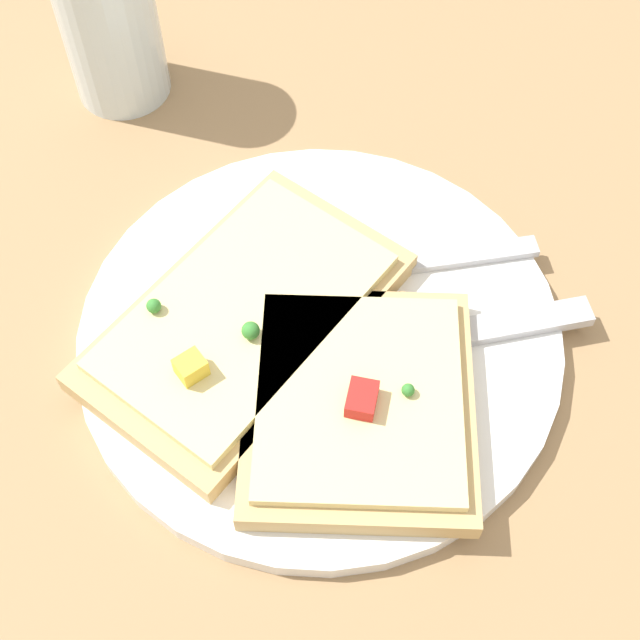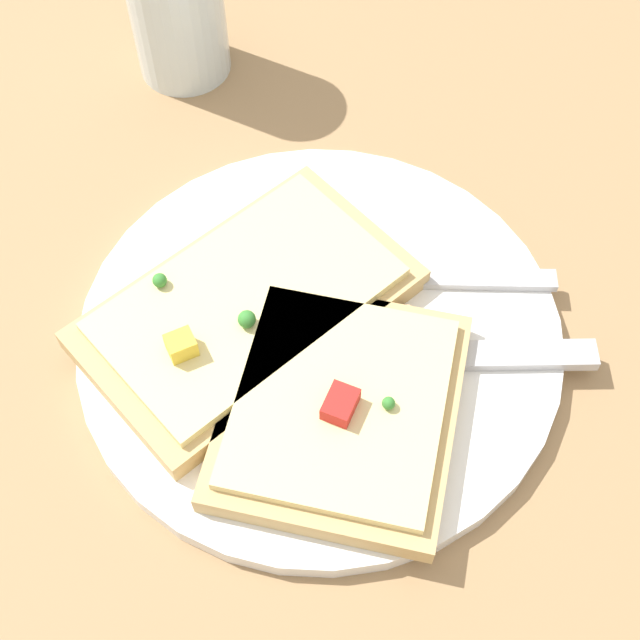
# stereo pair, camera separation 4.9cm
# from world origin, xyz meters

# --- Properties ---
(ground_plane) EXTENTS (4.00, 4.00, 0.00)m
(ground_plane) POSITION_xyz_m (0.00, 0.00, 0.00)
(ground_plane) COLOR #9E7A51
(plate) EXTENTS (0.27, 0.27, 0.01)m
(plate) POSITION_xyz_m (0.00, 0.00, 0.01)
(plate) COLOR white
(plate) RESTS_ON ground
(fork) EXTENTS (0.11, 0.20, 0.01)m
(fork) POSITION_xyz_m (0.02, -0.03, 0.01)
(fork) COLOR #B7B7BC
(fork) RESTS_ON plate
(knife) EXTENTS (0.10, 0.19, 0.01)m
(knife) POSITION_xyz_m (-0.05, -0.05, 0.01)
(knife) COLOR #B7B7BC
(knife) RESTS_ON plate
(pizza_slice_main) EXTENTS (0.15, 0.20, 0.03)m
(pizza_slice_main) POSITION_xyz_m (0.03, 0.03, 0.02)
(pizza_slice_main) COLOR tan
(pizza_slice_main) RESTS_ON plate
(pizza_slice_corner) EXTENTS (0.18, 0.18, 0.03)m
(pizza_slice_corner) POSITION_xyz_m (-0.05, 0.01, 0.02)
(pizza_slice_corner) COLOR tan
(pizza_slice_corner) RESTS_ON plate
(crumb_scatter) EXTENTS (0.03, 0.10, 0.01)m
(crumb_scatter) POSITION_xyz_m (-0.00, 0.01, 0.02)
(crumb_scatter) COLOR tan
(crumb_scatter) RESTS_ON plate
(drinking_glass) EXTENTS (0.06, 0.06, 0.13)m
(drinking_glass) POSITION_xyz_m (0.24, -0.01, 0.06)
(drinking_glass) COLOR silver
(drinking_glass) RESTS_ON ground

